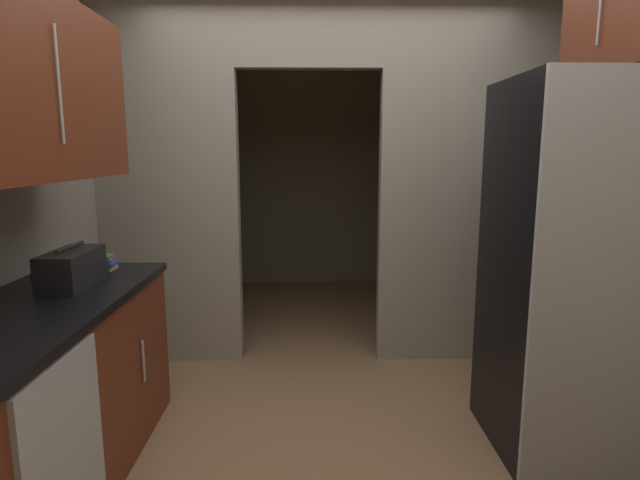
% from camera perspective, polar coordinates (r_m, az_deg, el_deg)
% --- Properties ---
extents(ground, '(20.00, 20.00, 0.00)m').
position_cam_1_polar(ground, '(2.75, 1.74, -24.10)').
color(ground, '#93704C').
extents(kitchen_partition, '(3.28, 0.12, 2.58)m').
position_cam_1_polar(kitchen_partition, '(3.68, 1.55, 7.26)').
color(kitchen_partition, '#9E998C').
rests_on(kitchen_partition, ground).
extents(adjoining_room_shell, '(3.28, 2.37, 2.58)m').
position_cam_1_polar(adjoining_room_shell, '(5.32, 0.32, 7.19)').
color(adjoining_room_shell, gray).
rests_on(adjoining_room_shell, ground).
extents(refrigerator, '(0.75, 0.77, 1.89)m').
position_cam_1_polar(refrigerator, '(2.88, 26.56, -3.10)').
color(refrigerator, black).
rests_on(refrigerator, ground).
extents(lower_cabinet_run, '(0.66, 1.69, 0.89)m').
position_cam_1_polar(lower_cabinet_run, '(2.69, -28.35, -15.40)').
color(lower_cabinet_run, maroon).
rests_on(lower_cabinet_run, ground).
extents(dishwasher, '(0.02, 0.56, 0.83)m').
position_cam_1_polar(dishwasher, '(2.20, -26.39, -22.06)').
color(dishwasher, '#B7BABC').
rests_on(dishwasher, ground).
extents(upper_cabinet_counterside, '(0.36, 1.52, 0.78)m').
position_cam_1_polar(upper_cabinet_counterside, '(2.47, -30.99, 14.62)').
color(upper_cabinet_counterside, maroon).
extents(upper_cabinet_fridgeside, '(0.36, 0.82, 0.64)m').
position_cam_1_polar(upper_cabinet_fridgeside, '(3.11, 31.92, 21.49)').
color(upper_cabinet_fridgeside, maroon).
extents(boombox, '(0.19, 0.39, 0.21)m').
position_cam_1_polar(boombox, '(2.76, -25.97, -2.91)').
color(boombox, black).
rests_on(boombox, lower_cabinet_run).
extents(book_stack, '(0.14, 0.14, 0.08)m').
position_cam_1_polar(book_stack, '(3.10, -22.97, -2.34)').
color(book_stack, beige).
rests_on(book_stack, lower_cabinet_run).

